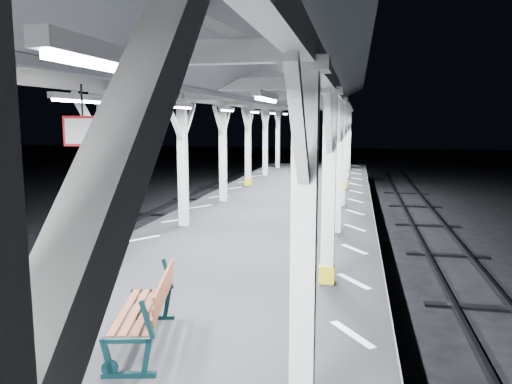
% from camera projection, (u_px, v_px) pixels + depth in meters
% --- Properties ---
extents(platform, '(6.00, 50.00, 1.00)m').
position_uv_depth(platform, '(176.00, 353.00, 7.10)').
color(platform, black).
rests_on(platform, ground).
extents(hazard_stripes_left, '(1.00, 48.00, 0.01)m').
position_uv_depth(hazard_stripes_left, '(21.00, 307.00, 7.50)').
color(hazard_stripes_left, silver).
rests_on(hazard_stripes_left, platform).
extents(hazard_stripes_right, '(1.00, 48.00, 0.01)m').
position_uv_depth(hazard_stripes_right, '(352.00, 334.00, 6.54)').
color(hazard_stripes_right, silver).
rests_on(hazard_stripes_right, platform).
extents(canopy, '(5.40, 49.00, 4.65)m').
position_uv_depth(canopy, '(168.00, 60.00, 6.49)').
color(canopy, silver).
rests_on(canopy, platform).
extents(bench_mid, '(0.98, 1.75, 0.90)m').
position_uv_depth(bench_mid, '(149.00, 308.00, 6.17)').
color(bench_mid, black).
rests_on(bench_mid, platform).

